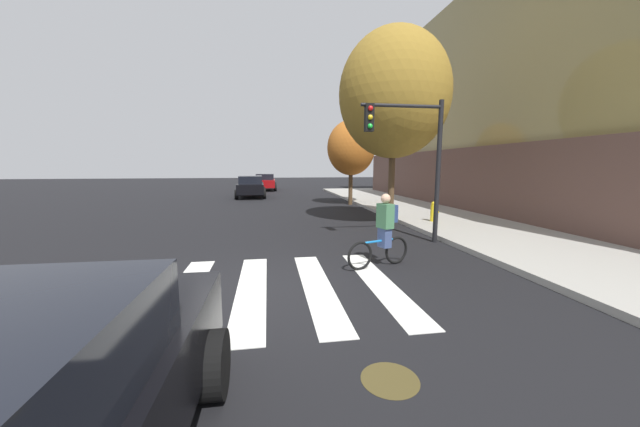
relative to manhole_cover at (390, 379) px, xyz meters
The scene contains 11 objects.
ground_plane 3.28m from the manhole_cover, 117.91° to the left, with size 120.00×120.00×0.00m, color black.
crosswalk_stripes 3.31m from the manhole_cover, 119.17° to the left, with size 5.53×4.07×0.01m.
manhole_cover is the anchor object (origin of this frame).
sedan_mid 21.90m from the manhole_cover, 96.62° to the left, with size 2.25×4.63×1.58m.
sedan_far 28.81m from the manhole_cover, 93.02° to the left, with size 2.18×4.55×1.56m.
cyclist 4.24m from the manhole_cover, 71.29° to the left, with size 1.63×0.62×1.69m.
traffic_light_near 7.27m from the manhole_cover, 64.16° to the left, with size 2.47×0.28×4.20m.
fire_hydrant 10.19m from the manhole_cover, 59.61° to the left, with size 0.33×0.22×0.78m.
street_tree_near 10.92m from the manhole_cover, 68.98° to the left, with size 4.14×4.14×7.36m.
street_tree_mid 16.70m from the manhole_cover, 77.22° to the left, with size 2.80×2.80×4.98m.
corner_building 22.31m from the manhole_cover, 37.46° to the left, with size 17.81×25.47×10.82m.
Camera 1 is at (0.26, -6.00, 2.31)m, focal length 18.38 mm.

